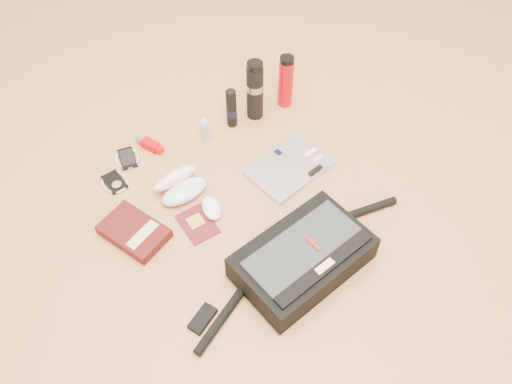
# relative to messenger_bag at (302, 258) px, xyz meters

# --- Properties ---
(ground) EXTENTS (4.00, 4.00, 0.00)m
(ground) POSITION_rel_messenger_bag_xyz_m (-0.01, 0.24, -0.05)
(ground) COLOR #BA7D4D
(ground) RESTS_ON ground
(messenger_bag) EXTENTS (0.83, 0.30, 0.12)m
(messenger_bag) POSITION_rel_messenger_bag_xyz_m (0.00, 0.00, 0.00)
(messenger_bag) COLOR black
(messenger_bag) RESTS_ON ground
(laptop) EXTENTS (0.31, 0.24, 0.03)m
(laptop) POSITION_rel_messenger_bag_xyz_m (0.20, 0.35, -0.04)
(laptop) COLOR #B9B9BC
(laptop) RESTS_ON ground
(book) EXTENTS (0.21, 0.25, 0.04)m
(book) POSITION_rel_messenger_bag_xyz_m (-0.38, 0.39, -0.03)
(book) COLOR #420D0D
(book) RESTS_ON ground
(passport) EXTENTS (0.10, 0.14, 0.01)m
(passport) POSITION_rel_messenger_bag_xyz_m (-0.19, 0.32, -0.05)
(passport) COLOR #54111C
(passport) RESTS_ON ground
(mouse) EXTENTS (0.08, 0.12, 0.03)m
(mouse) POSITION_rel_messenger_bag_xyz_m (-0.13, 0.34, -0.04)
(mouse) COLOR white
(mouse) RESTS_ON ground
(sunglasses_case) EXTENTS (0.18, 0.16, 0.10)m
(sunglasses_case) POSITION_rel_messenger_bag_xyz_m (-0.17, 0.47, -0.02)
(sunglasses_case) COLOR silver
(sunglasses_case) RESTS_ON ground
(ipod) EXTENTS (0.09, 0.10, 0.01)m
(ipod) POSITION_rel_messenger_bag_xyz_m (-0.35, 0.63, -0.05)
(ipod) COLOR black
(ipod) RESTS_ON ground
(phone) EXTENTS (0.10, 0.11, 0.01)m
(phone) POSITION_rel_messenger_bag_xyz_m (-0.27, 0.72, -0.05)
(phone) COLOR black
(phone) RESTS_ON ground
(inhaler) EXTENTS (0.07, 0.12, 0.03)m
(inhaler) POSITION_rel_messenger_bag_xyz_m (-0.17, 0.72, -0.04)
(inhaler) COLOR #B40205
(inhaler) RESTS_ON ground
(spray_bottle) EXTENTS (0.03, 0.03, 0.10)m
(spray_bottle) POSITION_rel_messenger_bag_xyz_m (0.03, 0.65, -0.01)
(spray_bottle) COLOR #8DB3C5
(spray_bottle) RESTS_ON ground
(aerosol_can) EXTENTS (0.04, 0.04, 0.17)m
(aerosol_can) POSITION_rel_messenger_bag_xyz_m (0.15, 0.67, 0.03)
(aerosol_can) COLOR black
(aerosol_can) RESTS_ON ground
(thermos_black) EXTENTS (0.08, 0.08, 0.25)m
(thermos_black) POSITION_rel_messenger_bag_xyz_m (0.26, 0.66, 0.07)
(thermos_black) COLOR black
(thermos_black) RESTS_ON ground
(thermos_red) EXTENTS (0.06, 0.06, 0.22)m
(thermos_red) POSITION_rel_messenger_bag_xyz_m (0.39, 0.66, 0.06)
(thermos_red) COLOR #B1080F
(thermos_red) RESTS_ON ground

